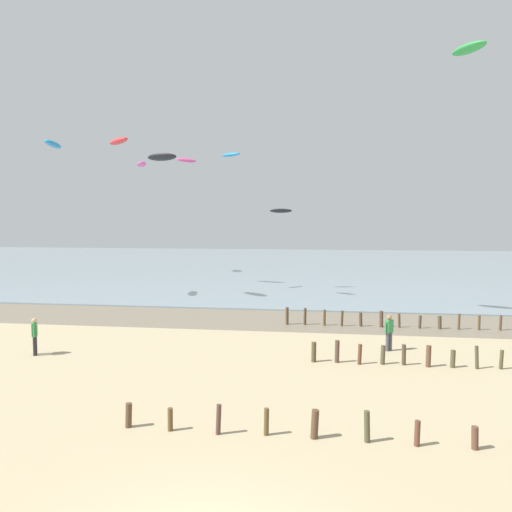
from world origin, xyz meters
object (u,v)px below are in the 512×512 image
at_px(kite_aloft_8, 186,160).
at_px(person_nearest_camera, 389,332).
at_px(kite_aloft_1, 162,157).
at_px(person_by_waterline, 35,335).
at_px(kite_aloft_7, 142,164).
at_px(kite_aloft_11, 119,141).
at_px(kite_aloft_5, 469,48).
at_px(kite_aloft_6, 231,155).
at_px(kite_aloft_4, 281,211).
at_px(kite_aloft_10, 53,144).

bearing_deg(kite_aloft_8, person_nearest_camera, 82.76).
height_order(kite_aloft_1, kite_aloft_8, kite_aloft_1).
bearing_deg(person_by_waterline, kite_aloft_7, 102.69).
distance_m(person_nearest_camera, kite_aloft_11, 24.44).
distance_m(person_nearest_camera, kite_aloft_8, 24.52).
bearing_deg(person_nearest_camera, kite_aloft_7, 128.53).
xyz_separation_m(kite_aloft_5, kite_aloft_6, (-15.17, 6.76, -4.80)).
bearing_deg(kite_aloft_1, kite_aloft_4, 13.15).
xyz_separation_m(kite_aloft_4, kite_aloft_5, (11.82, -12.47, 8.94)).
bearing_deg(kite_aloft_5, kite_aloft_10, -133.80).
xyz_separation_m(person_nearest_camera, kite_aloft_1, (-17.84, 19.88, 11.07)).
bearing_deg(kite_aloft_10, kite_aloft_8, 108.41).
bearing_deg(kite_aloft_7, kite_aloft_8, 17.59).
bearing_deg(kite_aloft_6, kite_aloft_8, 175.04).
xyz_separation_m(kite_aloft_5, kite_aloft_11, (-23.36, 5.06, -3.87)).
height_order(person_nearest_camera, kite_aloft_10, kite_aloft_10).
height_order(person_nearest_camera, kite_aloft_7, kite_aloft_7).
xyz_separation_m(person_by_waterline, kite_aloft_7, (-7.32, 32.52, 11.62)).
distance_m(person_by_waterline, kite_aloft_10, 19.54).
xyz_separation_m(person_nearest_camera, kite_aloft_6, (-10.16, 13.33, 10.26)).
xyz_separation_m(person_nearest_camera, kite_aloft_5, (5.01, 6.57, 15.06)).
height_order(kite_aloft_5, kite_aloft_6, kite_aloft_5).
xyz_separation_m(kite_aloft_4, kite_aloft_8, (-7.81, -2.28, 4.22)).
distance_m(kite_aloft_4, kite_aloft_10, 18.99).
relative_size(person_nearest_camera, kite_aloft_7, 0.56).
relative_size(kite_aloft_1, kite_aloft_11, 1.12).
bearing_deg(kite_aloft_1, person_nearest_camera, -30.54).
bearing_deg(kite_aloft_6, kite_aloft_5, 8.59).
relative_size(kite_aloft_1, kite_aloft_4, 1.62).
relative_size(person_nearest_camera, kite_aloft_1, 0.54).
bearing_deg(kite_aloft_7, kite_aloft_1, 13.22).
distance_m(kite_aloft_1, kite_aloft_11, 8.27).
relative_size(kite_aloft_4, kite_aloft_6, 1.05).
bearing_deg(kite_aloft_1, kite_aloft_8, -26.64).
distance_m(kite_aloft_1, kite_aloft_8, 4.55).
xyz_separation_m(person_by_waterline, kite_aloft_5, (21.19, 9.56, 15.06)).
relative_size(person_by_waterline, kite_aloft_8, 0.90).
xyz_separation_m(kite_aloft_6, kite_aloft_11, (-8.19, -1.70, 0.93)).
distance_m(kite_aloft_10, kite_aloft_11, 5.14).
bearing_deg(kite_aloft_4, kite_aloft_8, -173.26).
xyz_separation_m(kite_aloft_8, kite_aloft_10, (-8.87, -5.37, 0.70)).
bearing_deg(kite_aloft_11, kite_aloft_6, -122.78).
xyz_separation_m(kite_aloft_4, kite_aloft_10, (-16.67, -7.64, 4.92)).
relative_size(kite_aloft_5, kite_aloft_11, 0.83).
bearing_deg(kite_aloft_1, kite_aloft_7, 138.04).
xyz_separation_m(kite_aloft_5, kite_aloft_7, (-28.51, 22.96, -3.43)).
bearing_deg(person_nearest_camera, kite_aloft_10, 154.13).
relative_size(kite_aloft_7, kite_aloft_11, 1.08).
bearing_deg(kite_aloft_10, kite_aloft_1, 133.61).
bearing_deg(kite_aloft_8, kite_aloft_6, 94.08).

